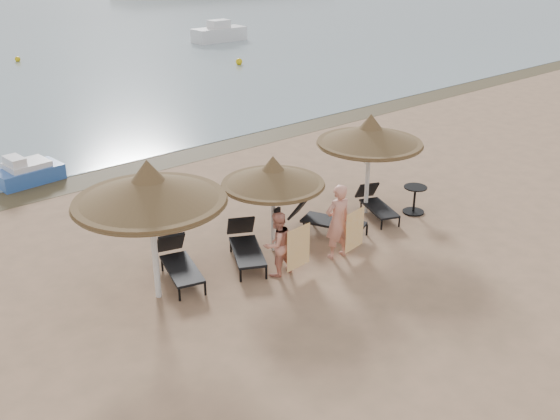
% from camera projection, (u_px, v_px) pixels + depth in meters
% --- Properties ---
extents(ground, '(160.00, 160.00, 0.00)m').
position_uv_depth(ground, '(316.00, 277.00, 14.59)').
color(ground, '#A37A5A').
rests_on(ground, ground).
extents(wet_sand_strip, '(200.00, 1.60, 0.01)m').
position_uv_depth(wet_sand_strip, '(128.00, 169.00, 21.19)').
color(wet_sand_strip, '#4E4227').
rests_on(wet_sand_strip, ground).
extents(palapa_left, '(3.23, 3.23, 3.20)m').
position_uv_depth(palapa_left, '(149.00, 190.00, 12.77)').
color(palapa_left, silver).
rests_on(palapa_left, ground).
extents(palapa_center, '(2.54, 2.54, 2.52)m').
position_uv_depth(palapa_center, '(273.00, 176.00, 15.01)').
color(palapa_center, silver).
rests_on(palapa_center, ground).
extents(palapa_right, '(2.94, 2.94, 2.91)m').
position_uv_depth(palapa_right, '(370.00, 135.00, 17.00)').
color(palapa_right, silver).
rests_on(palapa_right, ground).
extents(lounger_far_left, '(1.14, 2.05, 0.87)m').
position_uv_depth(lounger_far_left, '(178.00, 261.00, 14.46)').
color(lounger_far_left, black).
rests_on(lounger_far_left, ground).
extents(lounger_near_left, '(1.50, 2.08, 0.90)m').
position_uv_depth(lounger_near_left, '(245.00, 244.00, 15.24)').
color(lounger_near_left, black).
rests_on(lounger_near_left, ground).
extents(lounger_near_right, '(1.48, 2.16, 0.93)m').
position_uv_depth(lounger_near_right, '(324.00, 218.00, 16.61)').
color(lounger_near_right, black).
rests_on(lounger_near_right, ground).
extents(lounger_far_right, '(1.20, 1.86, 0.79)m').
position_uv_depth(lounger_far_right, '(376.00, 203.00, 17.67)').
color(lounger_far_right, black).
rests_on(lounger_far_right, ground).
extents(side_table, '(0.66, 0.66, 0.80)m').
position_uv_depth(side_table, '(414.00, 200.00, 17.79)').
color(side_table, black).
rests_on(side_table, ground).
extents(person_left, '(0.85, 0.57, 1.83)m').
position_uv_depth(person_left, '(277.00, 239.00, 14.34)').
color(person_left, tan).
rests_on(person_left, ground).
extents(person_right, '(1.11, 0.82, 2.23)m').
position_uv_depth(person_right, '(338.00, 216.00, 15.06)').
color(person_right, tan).
rests_on(person_right, ground).
extents(towel_left, '(0.75, 0.08, 1.05)m').
position_uv_depth(towel_left, '(299.00, 247.00, 14.38)').
color(towel_left, orange).
rests_on(towel_left, ground).
extents(towel_right, '(0.74, 0.14, 1.04)m').
position_uv_depth(towel_right, '(355.00, 230.00, 15.24)').
color(towel_right, orange).
rests_on(towel_right, ground).
extents(bag_patterned, '(0.36, 0.23, 0.43)m').
position_uv_depth(bag_patterned, '(268.00, 196.00, 15.37)').
color(bag_patterned, silver).
rests_on(bag_patterned, ground).
extents(bag_dark, '(0.23, 0.15, 0.31)m').
position_uv_depth(bag_dark, '(277.00, 214.00, 15.29)').
color(bag_dark, black).
rests_on(bag_dark, ground).
extents(pedal_boat, '(2.11, 1.37, 0.93)m').
position_uv_depth(pedal_boat, '(27.00, 172.00, 20.00)').
color(pedal_boat, '#2E59AD').
rests_on(pedal_boat, ground).
extents(buoy_mid, '(0.34, 0.34, 0.34)m').
position_uv_depth(buoy_mid, '(18.00, 59.00, 38.83)').
color(buoy_mid, '#E3B80A').
rests_on(buoy_mid, ground).
extents(buoy_right, '(0.41, 0.41, 0.41)m').
position_uv_depth(buoy_right, '(239.00, 62.00, 37.90)').
color(buoy_right, '#E3B80A').
rests_on(buoy_right, ground).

